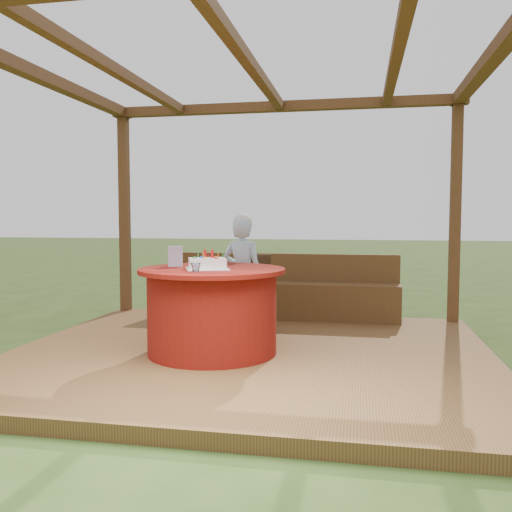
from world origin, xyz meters
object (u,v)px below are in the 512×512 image
Objects in this scene: elderly_woman at (243,273)px; drinking_glass at (196,267)px; gift_bag at (175,256)px; chair at (252,290)px; birthday_cake at (207,263)px; table at (212,310)px; bench at (278,297)px.

elderly_woman reaches higher than drinking_glass.
gift_bag reaches higher than drinking_glass.
chair is 1.75× the size of birthday_cake.
elderly_woman is at bearing 84.99° from table.
elderly_woman is at bearing -130.91° from chair.
drinking_glass is at bearing -95.19° from elderly_woman.
gift_bag is at bearing -111.94° from bench.
bench is 0.91m from chair.
bench is 34.30× the size of drinking_glass.
chair is at bearing 80.62° from birthday_cake.
birthday_cake reaches higher than drinking_glass.
table is 0.64m from gift_bag.
elderly_woman is (-0.08, -0.10, 0.20)m from chair.
chair is 9.66× the size of drinking_glass.
birthday_cake is at bearing -48.36° from gift_bag.
table is 2.81× the size of birthday_cake.
birthday_cake is at bearing -95.71° from elderly_woman.
birthday_cake reaches higher than chair.
elderly_woman reaches higher than birthday_cake.
birthday_cake is (-0.02, -0.09, 0.44)m from table.
gift_bag is at bearing 163.96° from table.
chair is 4.38× the size of gift_bag.
elderly_woman is at bearing 84.29° from birthday_cake.
table is 1.04× the size of elderly_woman.
birthday_cake is (-0.10, -1.02, 0.19)m from elderly_woman.
table is at bearing -99.77° from bench.
bench is at bearing 75.73° from elderly_woman.
drinking_glass is at bearing -74.53° from gift_bag.
table is at bearing -36.45° from gift_bag.
gift_bag is (-0.39, 0.11, 0.49)m from table.
elderly_woman is (-0.25, -0.97, 0.39)m from bench.
elderly_woman is 1.34m from drinking_glass.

